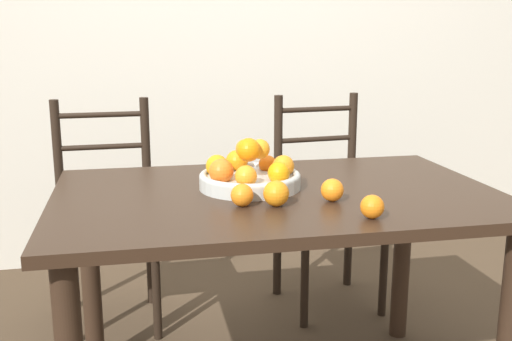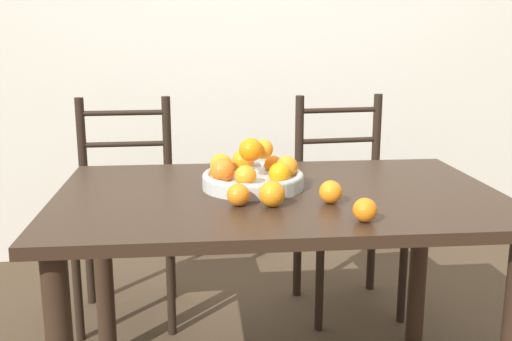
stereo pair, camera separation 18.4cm
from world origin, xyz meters
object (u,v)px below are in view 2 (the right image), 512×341
orange_loose_3 (272,194)px  chair_left (126,214)px  fruit_bowl (252,174)px  orange_loose_0 (238,195)px  orange_loose_2 (365,210)px  orange_loose_1 (331,192)px  chair_right (346,207)px

orange_loose_3 → chair_left: size_ratio=0.08×
fruit_bowl → orange_loose_0: (-0.06, -0.20, -0.01)m
fruit_bowl → orange_loose_2: 0.47m
orange_loose_1 → orange_loose_2: orange_loose_1 is taller
orange_loose_0 → orange_loose_1: size_ratio=0.97×
orange_loose_1 → chair_left: (-0.71, 0.90, -0.32)m
chair_right → orange_loose_2: bearing=-107.7°
fruit_bowl → orange_loose_0: fruit_bowl is taller
orange_loose_1 → orange_loose_3: size_ratio=0.91×
chair_left → orange_loose_1: bearing=-53.7°
orange_loose_2 → chair_left: 1.36m
fruit_bowl → orange_loose_0: 0.21m
orange_loose_2 → chair_left: bearing=125.2°
fruit_bowl → orange_loose_2: fruit_bowl is taller
orange_loose_2 → orange_loose_3: 0.28m
orange_loose_1 → chair_left: size_ratio=0.07×
orange_loose_1 → orange_loose_2: 0.19m
chair_left → fruit_bowl: bearing=-56.5°
orange_loose_2 → orange_loose_3: (-0.23, 0.17, 0.01)m
chair_left → orange_loose_2: bearing=-56.9°
chair_right → chair_left: bearing=174.3°
orange_loose_0 → orange_loose_1: bearing=-0.2°
orange_loose_0 → chair_left: chair_left is taller
fruit_bowl → orange_loose_0: size_ratio=4.92×
orange_loose_1 → orange_loose_0: bearing=179.8°
orange_loose_1 → orange_loose_3: 0.18m
orange_loose_0 → orange_loose_2: (0.33, -0.19, -0.00)m
orange_loose_0 → orange_loose_2: size_ratio=1.02×
orange_loose_1 → chair_left: 1.19m
fruit_bowl → orange_loose_2: (0.27, -0.39, -0.01)m
fruit_bowl → orange_loose_0: bearing=-106.6°
orange_loose_1 → fruit_bowl: bearing=136.3°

